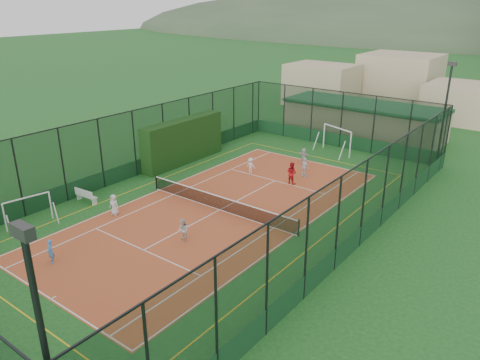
% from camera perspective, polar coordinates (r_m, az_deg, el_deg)
% --- Properties ---
extents(ground, '(300.00, 300.00, 0.00)m').
position_cam_1_polar(ground, '(29.86, -2.48, -3.67)').
color(ground, '#1A4E1F').
rests_on(ground, ground).
extents(court_slab, '(11.17, 23.97, 0.01)m').
position_cam_1_polar(court_slab, '(29.86, -2.48, -3.67)').
color(court_slab, '#B24827').
rests_on(court_slab, ground).
extents(tennis_net, '(11.67, 0.12, 1.06)m').
position_cam_1_polar(tennis_net, '(29.64, -2.50, -2.75)').
color(tennis_net, black).
rests_on(tennis_net, ground).
extents(perimeter_fence, '(18.12, 34.12, 5.00)m').
position_cam_1_polar(perimeter_fence, '(28.90, -2.56, 0.82)').
color(perimeter_fence, black).
rests_on(perimeter_fence, ground).
extents(floodlight_ne, '(0.60, 0.26, 8.25)m').
position_cam_1_polar(floodlight_ne, '(39.28, 23.60, 7.07)').
color(floodlight_ne, black).
rests_on(floodlight_ne, ground).
extents(clubhouse, '(15.20, 7.20, 3.15)m').
position_cam_1_polar(clubhouse, '(47.44, 14.81, 7.16)').
color(clubhouse, tan).
rests_on(clubhouse, ground).
extents(hedge_left, '(1.22, 8.15, 3.56)m').
position_cam_1_polar(hedge_left, '(38.25, -6.93, 4.72)').
color(hedge_left, black).
rests_on(hedge_left, ground).
extents(white_bench, '(1.74, 0.59, 0.96)m').
position_cam_1_polar(white_bench, '(32.42, -18.22, -1.78)').
color(white_bench, white).
rests_on(white_bench, ground).
extents(futsal_goal_near, '(2.83, 1.29, 1.76)m').
position_cam_1_polar(futsal_goal_near, '(30.25, -24.38, -3.51)').
color(futsal_goal_near, white).
rests_on(futsal_goal_near, ground).
extents(futsal_goal_far, '(3.58, 2.20, 2.23)m').
position_cam_1_polar(futsal_goal_far, '(41.39, 11.70, 4.75)').
color(futsal_goal_far, white).
rests_on(futsal_goal_far, ground).
extents(child_near_left, '(0.71, 0.52, 1.33)m').
position_cam_1_polar(child_near_left, '(29.98, -15.11, -2.92)').
color(child_near_left, silver).
rests_on(child_near_left, court_slab).
extents(child_near_mid, '(0.51, 0.38, 1.29)m').
position_cam_1_polar(child_near_mid, '(25.74, -22.10, -8.07)').
color(child_near_mid, '#4786C9').
rests_on(child_near_mid, court_slab).
extents(child_near_right, '(0.79, 0.73, 1.32)m').
position_cam_1_polar(child_near_right, '(26.06, -6.96, -6.11)').
color(child_near_right, silver).
rests_on(child_near_right, court_slab).
extents(child_far_left, '(0.81, 0.50, 1.21)m').
position_cam_1_polar(child_far_left, '(35.89, 1.33, 1.80)').
color(child_far_left, silver).
rests_on(child_far_left, court_slab).
extents(child_far_right, '(0.94, 0.58, 1.50)m').
position_cam_1_polar(child_far_right, '(35.40, 7.88, 1.55)').
color(child_far_right, silver).
rests_on(child_far_right, court_slab).
extents(child_far_back, '(1.13, 0.55, 1.17)m').
position_cam_1_polar(child_far_back, '(38.70, 7.77, 3.04)').
color(child_far_back, silver).
rests_on(child_far_back, court_slab).
extents(coach, '(0.85, 0.70, 1.60)m').
position_cam_1_polar(coach, '(33.98, 6.30, 0.87)').
color(coach, red).
rests_on(coach, court_slab).
extents(tennis_balls, '(2.34, 1.14, 0.07)m').
position_cam_1_polar(tennis_balls, '(31.84, -3.38, -1.96)').
color(tennis_balls, '#CCE033').
rests_on(tennis_balls, court_slab).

